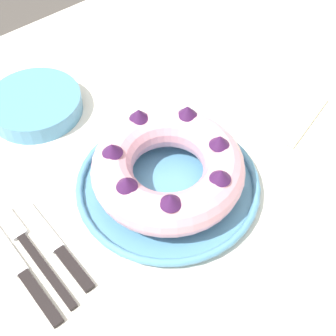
% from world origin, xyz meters
% --- Properties ---
extents(dining_table, '(1.39, 1.13, 0.74)m').
position_xyz_m(dining_table, '(0.00, 0.00, 0.66)').
color(dining_table, silver).
rests_on(dining_table, ground_plane).
extents(serving_dish, '(0.30, 0.30, 0.02)m').
position_xyz_m(serving_dish, '(0.01, 0.01, 0.75)').
color(serving_dish, '#518EB2').
rests_on(serving_dish, dining_table).
extents(bundt_cake, '(0.24, 0.24, 0.08)m').
position_xyz_m(bundt_cake, '(0.01, 0.01, 0.80)').
color(bundt_cake, '#E09EAD').
rests_on(bundt_cake, serving_dish).
extents(fork, '(0.02, 0.20, 0.01)m').
position_xyz_m(fork, '(-0.22, 0.05, 0.75)').
color(fork, black).
rests_on(fork, dining_table).
extents(serving_knife, '(0.02, 0.22, 0.01)m').
position_xyz_m(serving_knife, '(-0.25, 0.02, 0.75)').
color(serving_knife, black).
rests_on(serving_knife, dining_table).
extents(cake_knife, '(0.02, 0.18, 0.01)m').
position_xyz_m(cake_knife, '(-0.19, 0.02, 0.75)').
color(cake_knife, black).
rests_on(cake_knife, dining_table).
extents(side_bowl, '(0.17, 0.17, 0.03)m').
position_xyz_m(side_bowl, '(-0.06, 0.30, 0.76)').
color(side_bowl, '#518EB2').
rests_on(side_bowl, dining_table).
extents(napkin, '(0.17, 0.14, 0.00)m').
position_xyz_m(napkin, '(0.29, 0.00, 0.74)').
color(napkin, beige).
rests_on(napkin, dining_table).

